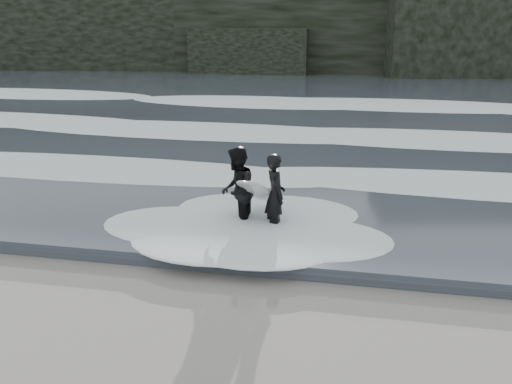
% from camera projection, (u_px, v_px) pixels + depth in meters
% --- Properties ---
extents(ground, '(120.00, 120.00, 0.00)m').
position_uv_depth(ground, '(176.00, 361.00, 8.33)').
color(ground, '#7D7757').
rests_on(ground, ground).
extents(sea, '(90.00, 52.00, 0.30)m').
position_uv_depth(sea, '(332.00, 96.00, 35.43)').
color(sea, '#343B46').
rests_on(sea, ground).
extents(headland, '(70.00, 9.00, 10.00)m').
position_uv_depth(headland, '(349.00, 16.00, 49.93)').
color(headland, black).
rests_on(headland, ground).
extents(foam_near, '(60.00, 3.20, 0.20)m').
position_uv_depth(foam_near, '(279.00, 175.00, 16.63)').
color(foam_near, white).
rests_on(foam_near, sea).
extents(foam_mid, '(60.00, 4.00, 0.24)m').
position_uv_depth(foam_mid, '(307.00, 130.00, 23.18)').
color(foam_mid, white).
rests_on(foam_mid, sea).
extents(foam_far, '(60.00, 4.80, 0.30)m').
position_uv_depth(foam_far, '(327.00, 100.00, 31.60)').
color(foam_far, white).
rests_on(foam_far, sea).
extents(surfer_left, '(1.07, 2.03, 1.91)m').
position_uv_depth(surfer_left, '(272.00, 194.00, 12.95)').
color(surfer_left, black).
rests_on(surfer_left, ground).
extents(surfer_right, '(1.21, 2.18, 2.03)m').
position_uv_depth(surfer_right, '(239.00, 190.00, 13.08)').
color(surfer_right, black).
rests_on(surfer_right, ground).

